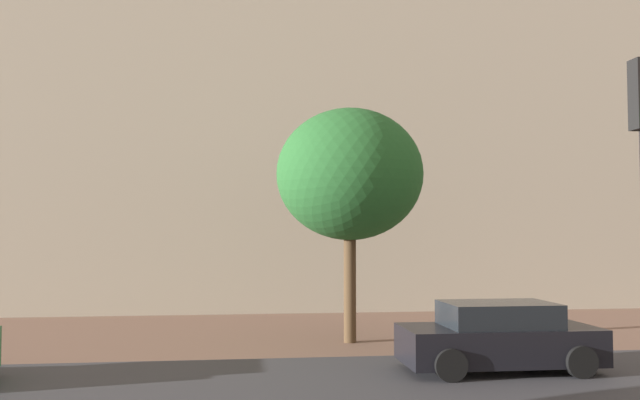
{
  "coord_description": "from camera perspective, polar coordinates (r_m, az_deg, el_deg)",
  "views": [
    {
      "loc": [
        -1.63,
        -2.24,
        2.85
      ],
      "look_at": [
        -0.04,
        10.33,
        3.48
      ],
      "focal_mm": 38.2,
      "sensor_mm": 36.0,
      "label": 1
    }
  ],
  "objects": [
    {
      "name": "landmark_building",
      "position": [
        32.28,
        -2.25,
        8.72
      ],
      "size": [
        27.0,
        14.72,
        31.82
      ],
      "color": "#B2A893",
      "rests_on": "ground_plane"
    },
    {
      "name": "car_black",
      "position": [
        14.93,
        14.74,
        -11.1
      ],
      "size": [
        4.04,
        2.01,
        1.42
      ],
      "color": "black",
      "rests_on": "ground_plane"
    },
    {
      "name": "street_asphalt_strip",
      "position": [
        12.57,
        0.44,
        -15.94
      ],
      "size": [
        120.0,
        7.19,
        0.0
      ],
      "primitive_type": "cube",
      "color": "#38383D",
      "rests_on": "ground_plane"
    },
    {
      "name": "ground_plane",
      "position": [
        12.67,
        0.37,
        -15.85
      ],
      "size": [
        120.0,
        120.0,
        0.0
      ],
      "primitive_type": "plane",
      "color": "brown"
    },
    {
      "name": "tree_curb_far",
      "position": [
        18.1,
        2.5,
        2.12
      ],
      "size": [
        3.9,
        3.9,
        6.19
      ],
      "color": "#4C3823",
      "rests_on": "ground_plane"
    }
  ]
}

